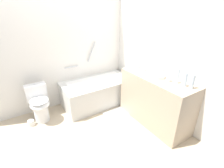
% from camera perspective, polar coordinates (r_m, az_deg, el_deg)
% --- Properties ---
extents(ground_plane, '(3.95, 3.95, 0.00)m').
position_cam_1_polar(ground_plane, '(2.80, -8.40, -18.33)').
color(ground_plane, '#C1AD8E').
extents(wall_back_tiled, '(3.35, 0.10, 2.39)m').
position_cam_1_polar(wall_back_tiled, '(3.38, -19.41, 11.52)').
color(wall_back_tiled, white).
rests_on(wall_back_tiled, ground_plane).
extents(wall_right_mirror, '(0.10, 2.94, 2.39)m').
position_cam_1_polar(wall_right_mirror, '(3.05, 17.43, 10.42)').
color(wall_right_mirror, white).
rests_on(wall_right_mirror, ground_plane).
extents(bathtub, '(1.49, 0.77, 1.28)m').
position_cam_1_polar(bathtub, '(3.52, -5.06, -2.48)').
color(bathtub, silver).
rests_on(bathtub, ground_plane).
extents(toilet, '(0.36, 0.49, 0.69)m').
position_cam_1_polar(toilet, '(3.23, -24.39, -6.43)').
color(toilet, white).
rests_on(toilet, ground_plane).
extents(vanity_counter, '(0.53, 1.33, 0.89)m').
position_cam_1_polar(vanity_counter, '(2.96, 14.94, -5.46)').
color(vanity_counter, tan).
rests_on(vanity_counter, ground_plane).
extents(sink_basin, '(0.33, 0.33, 0.06)m').
position_cam_1_polar(sink_basin, '(2.76, 15.13, 3.20)').
color(sink_basin, white).
rests_on(sink_basin, vanity_counter).
extents(sink_faucet, '(0.11, 0.15, 0.09)m').
position_cam_1_polar(sink_faucet, '(2.90, 17.82, 4.04)').
color(sink_faucet, '#A8A8AD').
rests_on(sink_faucet, vanity_counter).
extents(water_bottle_0, '(0.06, 0.06, 0.24)m').
position_cam_1_polar(water_bottle_0, '(3.11, 8.83, 7.90)').
color(water_bottle_0, silver).
rests_on(water_bottle_0, vanity_counter).
extents(water_bottle_1, '(0.07, 0.07, 0.23)m').
position_cam_1_polar(water_bottle_1, '(2.51, 24.48, 1.45)').
color(water_bottle_1, silver).
rests_on(water_bottle_1, vanity_counter).
extents(water_bottle_2, '(0.06, 0.06, 0.23)m').
position_cam_1_polar(water_bottle_2, '(2.49, 26.67, 0.83)').
color(water_bottle_2, silver).
rests_on(water_bottle_2, vanity_counter).
extents(water_bottle_3, '(0.06, 0.06, 0.25)m').
position_cam_1_polar(water_bottle_3, '(2.58, 22.23, 2.68)').
color(water_bottle_3, silver).
rests_on(water_bottle_3, vanity_counter).
extents(water_bottle_4, '(0.06, 0.06, 0.19)m').
position_cam_1_polar(water_bottle_4, '(2.95, 11.29, 6.26)').
color(water_bottle_4, silver).
rests_on(water_bottle_4, vanity_counter).
extents(drinking_glass_0, '(0.07, 0.07, 0.10)m').
position_cam_1_polar(drinking_glass_0, '(2.62, 19.45, 1.81)').
color(drinking_glass_0, white).
rests_on(drinking_glass_0, vanity_counter).
extents(drinking_glass_1, '(0.07, 0.07, 0.10)m').
position_cam_1_polar(drinking_glass_1, '(2.94, 12.80, 5.26)').
color(drinking_glass_1, white).
rests_on(drinking_glass_1, vanity_counter).
extents(soap_dish, '(0.09, 0.06, 0.02)m').
position_cam_1_polar(soap_dish, '(3.07, 11.09, 5.42)').
color(soap_dish, white).
rests_on(soap_dish, vanity_counter).
extents(bath_mat, '(0.65, 0.33, 0.01)m').
position_cam_1_polar(bath_mat, '(3.32, 2.87, -9.93)').
color(bath_mat, white).
rests_on(bath_mat, ground_plane).
extents(toilet_paper_roll, '(0.11, 0.11, 0.10)m').
position_cam_1_polar(toilet_paper_roll, '(3.30, -26.80, -12.26)').
color(toilet_paper_roll, white).
rests_on(toilet_paper_roll, ground_plane).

